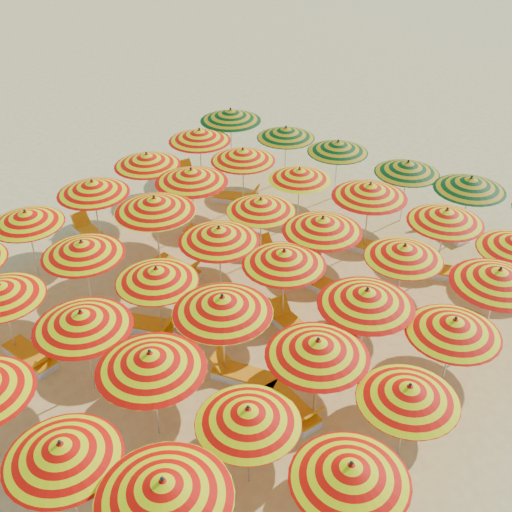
% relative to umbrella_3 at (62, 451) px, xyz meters
% --- Properties ---
extents(ground, '(120.00, 120.00, 0.00)m').
position_rel_umbrella_3_xyz_m(ground, '(-1.42, 7.59, -2.13)').
color(ground, '#F7D36E').
rests_on(ground, ground).
extents(umbrella_3, '(2.85, 2.85, 2.42)m').
position_rel_umbrella_3_xyz_m(umbrella_3, '(0.00, 0.00, 0.00)').
color(umbrella_3, silver).
rests_on(umbrella_3, ground).
extents(umbrella_4, '(2.57, 2.57, 2.62)m').
position_rel_umbrella_3_xyz_m(umbrella_4, '(2.20, 0.42, 0.18)').
color(umbrella_4, silver).
rests_on(umbrella_4, ground).
extents(umbrella_7, '(2.85, 2.85, 2.36)m').
position_rel_umbrella_3_xyz_m(umbrella_7, '(-5.28, 2.41, -0.05)').
color(umbrella_7, silver).
rests_on(umbrella_7, ground).
extents(umbrella_8, '(2.77, 2.77, 2.52)m').
position_rel_umbrella_3_xyz_m(umbrella_8, '(-2.58, 2.75, 0.09)').
color(umbrella_8, silver).
rests_on(umbrella_8, ground).
extents(umbrella_9, '(2.94, 2.94, 2.59)m').
position_rel_umbrella_3_xyz_m(umbrella_9, '(-0.25, 2.64, 0.15)').
color(umbrella_9, silver).
rests_on(umbrella_9, ground).
extents(umbrella_10, '(2.42, 2.42, 2.31)m').
position_rel_umbrella_3_xyz_m(umbrella_10, '(2.24, 2.81, -0.09)').
color(umbrella_10, silver).
rests_on(umbrella_10, ground).
extents(umbrella_11, '(2.56, 2.56, 2.40)m').
position_rel_umbrella_3_xyz_m(umbrella_11, '(4.57, 2.77, -0.01)').
color(umbrella_11, silver).
rests_on(umbrella_11, ground).
extents(umbrella_12, '(2.86, 2.86, 2.37)m').
position_rel_umbrella_3_xyz_m(umbrella_12, '(-7.78, 5.10, -0.04)').
color(umbrella_12, silver).
rests_on(umbrella_12, ground).
extents(umbrella_13, '(3.08, 3.08, 2.46)m').
position_rel_umbrella_3_xyz_m(umbrella_13, '(-5.02, 4.88, 0.04)').
color(umbrella_13, silver).
rests_on(umbrella_13, ground).
extents(umbrella_14, '(2.94, 2.94, 2.36)m').
position_rel_umbrella_3_xyz_m(umbrella_14, '(-2.57, 5.25, -0.05)').
color(umbrella_14, silver).
rests_on(umbrella_14, ground).
extents(umbrella_15, '(2.65, 2.65, 2.61)m').
position_rel_umbrella_3_xyz_m(umbrella_15, '(-0.21, 5.06, 0.17)').
color(umbrella_15, silver).
rests_on(umbrella_15, ground).
extents(umbrella_16, '(3.04, 3.04, 2.51)m').
position_rel_umbrella_3_xyz_m(umbrella_16, '(2.40, 5.17, 0.09)').
color(umbrella_16, silver).
rests_on(umbrella_16, ground).
extents(umbrella_17, '(2.81, 2.81, 2.32)m').
position_rel_umbrella_3_xyz_m(umbrella_17, '(4.57, 5.27, -0.09)').
color(umbrella_17, silver).
rests_on(umbrella_17, ground).
extents(umbrella_18, '(3.11, 3.11, 2.49)m').
position_rel_umbrella_3_xyz_m(umbrella_18, '(-7.51, 7.50, 0.06)').
color(umbrella_18, silver).
rests_on(umbrella_18, ground).
extents(umbrella_19, '(3.30, 3.30, 2.65)m').
position_rel_umbrella_3_xyz_m(umbrella_19, '(-4.91, 7.66, 0.21)').
color(umbrella_19, silver).
rests_on(umbrella_19, ground).
extents(umbrella_20, '(2.97, 2.97, 2.49)m').
position_rel_umbrella_3_xyz_m(umbrella_20, '(-2.41, 7.65, 0.06)').
color(umbrella_20, silver).
rests_on(umbrella_20, ground).
extents(umbrella_21, '(2.45, 2.45, 2.45)m').
position_rel_umbrella_3_xyz_m(umbrella_21, '(-0.27, 7.79, 0.03)').
color(umbrella_21, silver).
rests_on(umbrella_21, ground).
extents(umbrella_22, '(2.98, 2.98, 2.57)m').
position_rel_umbrella_3_xyz_m(umbrella_22, '(2.43, 7.40, 0.14)').
color(umbrella_22, silver).
rests_on(umbrella_22, ground).
extents(umbrella_23, '(2.51, 2.51, 2.40)m').
position_rel_umbrella_3_xyz_m(umbrella_23, '(4.53, 7.79, -0.01)').
color(umbrella_23, silver).
rests_on(umbrella_23, ground).
extents(umbrella_24, '(2.76, 2.76, 2.48)m').
position_rel_umbrella_3_xyz_m(umbrella_24, '(-7.58, 10.05, 0.06)').
color(umbrella_24, silver).
rests_on(umbrella_24, ground).
extents(umbrella_25, '(3.22, 3.22, 2.59)m').
position_rel_umbrella_3_xyz_m(umbrella_25, '(-5.36, 9.86, 0.16)').
color(umbrella_25, silver).
rests_on(umbrella_25, ground).
extents(umbrella_26, '(2.87, 2.87, 2.32)m').
position_rel_umbrella_3_xyz_m(umbrella_26, '(-2.60, 9.96, -0.08)').
color(umbrella_26, silver).
rests_on(umbrella_26, ground).
extents(umbrella_27, '(2.91, 2.91, 2.51)m').
position_rel_umbrella_3_xyz_m(umbrella_27, '(-0.29, 9.83, 0.09)').
color(umbrella_27, silver).
rests_on(umbrella_27, ground).
extents(umbrella_28, '(2.85, 2.85, 2.35)m').
position_rel_umbrella_3_xyz_m(umbrella_28, '(2.18, 10.10, -0.06)').
color(umbrella_28, silver).
rests_on(umbrella_28, ground).
extents(umbrella_29, '(2.91, 2.91, 2.58)m').
position_rel_umbrella_3_xyz_m(umbrella_29, '(4.75, 10.15, 0.14)').
color(umbrella_29, silver).
rests_on(umbrella_29, ground).
extents(umbrella_30, '(3.03, 3.03, 2.51)m').
position_rel_umbrella_3_xyz_m(umbrella_30, '(-7.46, 12.74, 0.08)').
color(umbrella_30, silver).
rests_on(umbrella_30, ground).
extents(umbrella_31, '(2.45, 2.45, 2.45)m').
position_rel_umbrella_3_xyz_m(umbrella_31, '(-5.13, 12.38, 0.03)').
color(umbrella_31, silver).
rests_on(umbrella_31, ground).
extents(umbrella_32, '(2.38, 2.38, 2.27)m').
position_rel_umbrella_3_xyz_m(umbrella_32, '(-2.84, 12.56, -0.13)').
color(umbrella_32, silver).
rests_on(umbrella_32, ground).
extents(umbrella_33, '(3.00, 3.00, 2.57)m').
position_rel_umbrella_3_xyz_m(umbrella_33, '(-0.13, 12.45, 0.14)').
color(umbrella_33, silver).
rests_on(umbrella_33, ground).
extents(umbrella_34, '(2.49, 2.49, 2.45)m').
position_rel_umbrella_3_xyz_m(umbrella_34, '(2.40, 12.52, 0.03)').
color(umbrella_34, silver).
rests_on(umbrella_34, ground).
extents(umbrella_36, '(2.83, 2.83, 2.62)m').
position_rel_umbrella_3_xyz_m(umbrella_36, '(-7.61, 14.85, 0.18)').
color(umbrella_36, silver).
rests_on(umbrella_36, ground).
extents(umbrella_37, '(2.54, 2.54, 2.38)m').
position_rel_umbrella_3_xyz_m(umbrella_37, '(-5.11, 15.10, -0.03)').
color(umbrella_37, silver).
rests_on(umbrella_37, ground).
extents(umbrella_38, '(2.83, 2.83, 2.39)m').
position_rel_umbrella_3_xyz_m(umbrella_38, '(-2.83, 15.12, -0.03)').
color(umbrella_38, silver).
rests_on(umbrella_38, ground).
extents(umbrella_39, '(2.80, 2.80, 2.39)m').
position_rel_umbrella_3_xyz_m(umbrella_39, '(-0.01, 15.01, -0.02)').
color(umbrella_39, silver).
rests_on(umbrella_39, ground).
extents(umbrella_40, '(2.49, 2.49, 2.48)m').
position_rel_umbrella_3_xyz_m(umbrella_40, '(2.23, 14.94, 0.06)').
color(umbrella_40, silver).
rests_on(umbrella_40, ground).
extents(lounger_3, '(1.76, 0.67, 0.69)m').
position_rel_umbrella_3_xyz_m(lounger_3, '(-4.68, 2.44, -1.97)').
color(lounger_3, white).
rests_on(lounger_3, ground).
extents(lounger_5, '(1.82, 1.19, 0.69)m').
position_rel_umbrella_3_xyz_m(lounger_5, '(-3.08, 5.21, -1.97)').
color(lounger_5, white).
rests_on(lounger_5, ground).
extents(lounger_6, '(1.82, 0.99, 0.69)m').
position_rel_umbrella_3_xyz_m(lounger_6, '(0.29, 5.21, -1.97)').
color(lounger_6, white).
rests_on(lounger_6, ground).
extents(lounger_7, '(1.83, 1.09, 0.69)m').
position_rel_umbrella_3_xyz_m(lounger_7, '(1.90, 5.01, -1.97)').
color(lounger_7, white).
rests_on(lounger_7, ground).
extents(lounger_8, '(1.82, 0.96, 0.69)m').
position_rel_umbrella_3_xyz_m(lounger_8, '(-8.11, 7.58, -1.97)').
color(lounger_8, white).
rests_on(lounger_8, ground).
extents(lounger_9, '(1.77, 0.69, 0.69)m').
position_rel_umbrella_3_xyz_m(lounger_9, '(-4.31, 7.79, -1.97)').
color(lounger_9, white).
rests_on(lounger_9, ground).
extents(lounger_10, '(1.83, 1.12, 0.69)m').
position_rel_umbrella_3_xyz_m(lounger_10, '(0.24, 7.57, -1.97)').
color(lounger_10, white).
rests_on(lounger_10, ground).
extents(lounger_11, '(1.80, 0.82, 0.69)m').
position_rel_umbrella_3_xyz_m(lounger_11, '(-4.76, 9.92, -1.97)').
color(lounger_11, white).
rests_on(lounger_11, ground).
extents(lounger_12, '(1.83, 1.13, 0.69)m').
position_rel_umbrella_3_xyz_m(lounger_12, '(-2.10, 10.08, -1.97)').
color(lounger_12, white).
rests_on(lounger_12, ground).
extents(lounger_13, '(1.76, 0.68, 0.69)m').
position_rel_umbrella_3_xyz_m(lounger_13, '(0.21, 9.74, -1.97)').
color(lounger_13, white).
rests_on(lounger_13, ground).
extents(lounger_14, '(1.82, 1.23, 0.69)m').
position_rel_umbrella_3_xyz_m(lounger_14, '(-8.05, 12.83, -1.97)').
color(lounger_14, white).
rests_on(lounger_14, ground).
extents(lounger_15, '(1.82, 1.23, 0.69)m').
position_rel_umbrella_3_xyz_m(lounger_15, '(-5.64, 12.64, -1.97)').
color(lounger_15, white).
rests_on(lounger_15, ground).
extents(lounger_16, '(1.79, 0.77, 0.69)m').
position_rel_umbrella_3_xyz_m(lounger_16, '(-0.73, 12.43, -1.97)').
color(lounger_16, white).
rests_on(lounger_16, ground).
extents(lounger_17, '(1.82, 1.20, 0.69)m').
position_rel_umbrella_3_xyz_m(lounger_17, '(2.99, 12.76, -1.97)').
color(lounger_17, white).
rests_on(lounger_17, ground).
extents(lounger_18, '(1.82, 1.18, 0.69)m').
position_rel_umbrella_3_xyz_m(lounger_18, '(1.64, 15.13, -1.97)').
color(lounger_18, white).
rests_on(lounger_18, ground).
extents(beachgoer_a, '(0.53, 0.35, 1.44)m').
position_rel_umbrella_3_xyz_m(beachgoer_a, '(-1.80, 5.20, -1.41)').
color(beachgoer_a, tan).
rests_on(beachgoer_a, ground).
extents(beachgoer_b, '(0.77, 0.69, 1.31)m').
position_rel_umbrella_3_xyz_m(beachgoer_b, '(-0.52, 6.87, -1.47)').
color(beachgoer_b, tan).
rests_on(beachgoer_b, ground).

